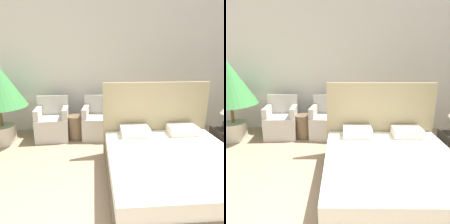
% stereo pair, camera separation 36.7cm
% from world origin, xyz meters
% --- Properties ---
extents(wall_back, '(10.00, 0.06, 2.90)m').
position_xyz_m(wall_back, '(0.00, 3.66, 1.45)').
color(wall_back, silver).
rests_on(wall_back, ground_plane).
extents(bed, '(1.83, 2.02, 1.29)m').
position_xyz_m(bed, '(0.62, 1.34, 0.26)').
color(bed, brown).
rests_on(bed, ground_plane).
extents(armchair_near_window_left, '(0.68, 0.60, 0.88)m').
position_xyz_m(armchair_near_window_left, '(-1.32, 3.07, 0.30)').
color(armchair_near_window_left, '#B7B2A8').
rests_on(armchair_near_window_left, ground_plane).
extents(armchair_near_window_right, '(0.70, 0.64, 0.88)m').
position_xyz_m(armchair_near_window_right, '(-0.35, 3.07, 0.30)').
color(armchair_near_window_right, '#B7B2A8').
rests_on(armchair_near_window_right, ground_plane).
extents(side_table, '(0.35, 0.35, 0.50)m').
position_xyz_m(side_table, '(-0.84, 3.03, 0.25)').
color(side_table, brown).
rests_on(side_table, ground_plane).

